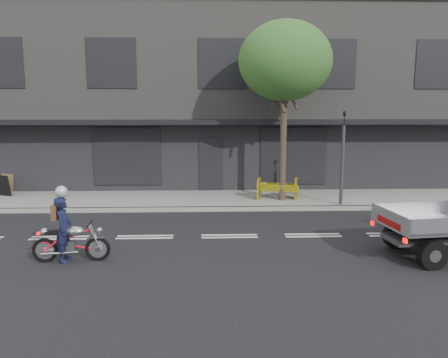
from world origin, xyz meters
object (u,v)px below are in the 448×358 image
Objects in this scene: street_tree at (285,62)px; construction_barrier at (278,189)px; traffic_light_pole at (342,163)px; motorcycle at (71,242)px; sandwich_board at (4,186)px; rider at (64,229)px.

street_tree reaches higher than construction_barrier.
street_tree is 4.23m from traffic_light_pole.
motorcycle is 8.47m from construction_barrier.
traffic_light_pole is at bearing -23.03° from street_tree.
traffic_light_pole is 4.12× the size of sandwich_board.
traffic_light_pole is 2.28× the size of construction_barrier.
construction_barrier is at bearing -167.85° from street_tree.
rider is 1.02× the size of construction_barrier.
traffic_light_pole reaches higher than motorcycle.
motorcycle is 1.17× the size of rider.
rider is at bearing -38.75° from sandwich_board.
traffic_light_pole reaches higher than sandwich_board.
motorcycle is at bearing -146.94° from traffic_light_pole.
rider is (-6.21, -6.10, -4.50)m from street_tree.
construction_barrier reaches higher than motorcycle.
sandwich_board is at bearing 174.07° from construction_barrier.
motorcycle is 8.66m from sandwich_board.
sandwich_board is at bearing 120.94° from motorcycle.
rider is at bearing -147.42° from traffic_light_pole.
rider is (-8.21, -5.25, -0.87)m from traffic_light_pole.
sandwich_board is at bearing 174.33° from street_tree.
street_tree is 3.69× the size of motorcycle.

